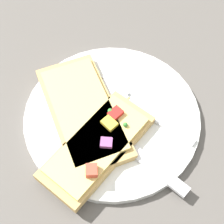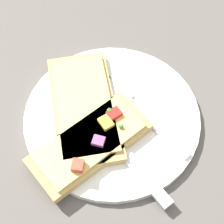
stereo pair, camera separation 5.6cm
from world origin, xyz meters
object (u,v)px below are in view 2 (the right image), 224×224
Objects in this scene: knife at (124,153)px; plate at (112,117)px; pizza_slice_main at (84,107)px; pizza_slice_corner at (90,143)px; fork at (134,106)px.

plate is at bearing -22.65° from knife.
pizza_slice_main is 1.07× the size of pizza_slice_corner.
pizza_slice_corner reaches higher than fork.
knife reaches higher than plate.
pizza_slice_main is (-0.06, -0.04, 0.01)m from fork.
plate is 1.39× the size of pizza_slice_corner.
pizza_slice_corner is (-0.02, -0.09, 0.01)m from fork.
fork is 0.90× the size of knife.
knife is at bearing 28.35° from pizza_slice_main.
pizza_slice_main is 0.06m from pizza_slice_corner.
knife is 1.14× the size of pizza_slice_corner.
plate is 0.06m from pizza_slice_corner.
knife is 0.09m from pizza_slice_main.
fork is at bearing 83.91° from pizza_slice_main.
pizza_slice_main is at bearing -160.32° from plate.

